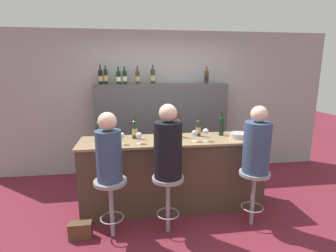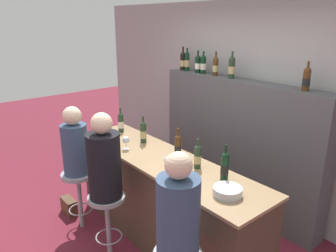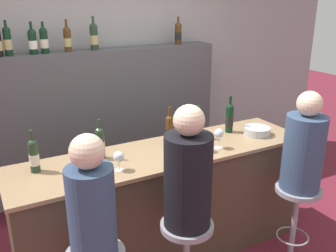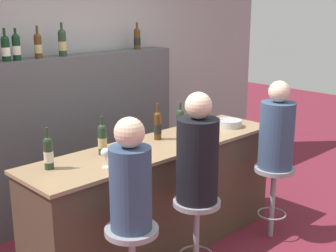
{
  "view_description": "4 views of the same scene",
  "coord_description": "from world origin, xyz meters",
  "px_view_note": "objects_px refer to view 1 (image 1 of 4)",
  "views": [
    {
      "loc": [
        -0.55,
        -3.11,
        1.94
      ],
      "look_at": [
        -0.06,
        0.33,
        1.17
      ],
      "focal_mm": 28.0,
      "sensor_mm": 36.0,
      "label": 1
    },
    {
      "loc": [
        2.44,
        -1.64,
        2.37
      ],
      "look_at": [
        0.2,
        0.21,
        1.42
      ],
      "focal_mm": 35.0,
      "sensor_mm": 36.0,
      "label": 2
    },
    {
      "loc": [
        -1.32,
        -2.18,
        2.2
      ],
      "look_at": [
        0.02,
        0.29,
        1.21
      ],
      "focal_mm": 40.0,
      "sensor_mm": 36.0,
      "label": 3
    },
    {
      "loc": [
        -2.64,
        -2.55,
        2.2
      ],
      "look_at": [
        0.11,
        0.3,
        1.14
      ],
      "focal_mm": 50.0,
      "sensor_mm": 36.0,
      "label": 4
    }
  ],
  "objects_px": {
    "wine_bottle_backbar_1": "(106,76)",
    "wine_glass_1": "(139,136)",
    "guest_seated_middle": "(168,146)",
    "guest_seated_right": "(257,144)",
    "metal_bowl": "(238,135)",
    "wine_bottle_counter_3": "(198,128)",
    "bar_stool_right": "(254,184)",
    "wine_glass_2": "(195,133)",
    "wine_bottle_backbar_4": "(138,77)",
    "guest_seated_left": "(109,151)",
    "wine_bottle_counter_1": "(135,129)",
    "wine_glass_3": "(206,132)",
    "bar_stool_middle": "(168,189)",
    "wine_bottle_backbar_0": "(101,77)",
    "wine_bottle_counter_0": "(98,130)",
    "wine_bottle_counter_4": "(221,126)",
    "wine_bottle_backbar_5": "(153,76)",
    "bar_stool_left": "(111,193)",
    "wine_glass_0": "(122,136)",
    "wine_bottle_backbar_2": "(119,77)",
    "wine_bottle_counter_2": "(178,128)",
    "wine_bottle_backbar_6": "(207,77)",
    "handbag": "(81,231)"
  },
  "relations": [
    {
      "from": "guest_seated_left",
      "to": "bar_stool_right",
      "type": "relative_size",
      "value": 1.1
    },
    {
      "from": "guest_seated_middle",
      "to": "wine_bottle_backbar_5",
      "type": "bearing_deg",
      "value": 90.35
    },
    {
      "from": "wine_bottle_counter_2",
      "to": "guest_seated_right",
      "type": "bearing_deg",
      "value": -41.06
    },
    {
      "from": "metal_bowl",
      "to": "wine_bottle_backbar_0",
      "type": "bearing_deg",
      "value": 147.21
    },
    {
      "from": "wine_bottle_backbar_1",
      "to": "bar_stool_right",
      "type": "xyz_separation_m",
      "value": [
        1.88,
        -1.81,
        -1.26
      ]
    },
    {
      "from": "wine_bottle_backbar_5",
      "to": "guest_seated_right",
      "type": "distance_m",
      "value": 2.24
    },
    {
      "from": "wine_bottle_backbar_5",
      "to": "wine_glass_2",
      "type": "relative_size",
      "value": 2.14
    },
    {
      "from": "wine_bottle_counter_2",
      "to": "guest_seated_left",
      "type": "height_order",
      "value": "guest_seated_left"
    },
    {
      "from": "bar_stool_left",
      "to": "guest_seated_left",
      "type": "height_order",
      "value": "guest_seated_left"
    },
    {
      "from": "wine_bottle_backbar_5",
      "to": "wine_glass_0",
      "type": "height_order",
      "value": "wine_bottle_backbar_5"
    },
    {
      "from": "wine_bottle_counter_0",
      "to": "wine_bottle_counter_4",
      "type": "relative_size",
      "value": 0.93
    },
    {
      "from": "wine_bottle_counter_2",
      "to": "wine_bottle_backbar_4",
      "type": "height_order",
      "value": "wine_bottle_backbar_4"
    },
    {
      "from": "wine_bottle_backbar_2",
      "to": "wine_glass_0",
      "type": "distance_m",
      "value": 1.53
    },
    {
      "from": "wine_bottle_counter_3",
      "to": "guest_seated_right",
      "type": "xyz_separation_m",
      "value": [
        0.53,
        -0.71,
        -0.06
      ]
    },
    {
      "from": "wine_glass_2",
      "to": "guest_seated_left",
      "type": "relative_size",
      "value": 0.2
    },
    {
      "from": "guest_seated_middle",
      "to": "wine_glass_3",
      "type": "bearing_deg",
      "value": 38.12
    },
    {
      "from": "handbag",
      "to": "bar_stool_right",
      "type": "bearing_deg",
      "value": -0.0
    },
    {
      "from": "wine_bottle_counter_1",
      "to": "guest_seated_middle",
      "type": "distance_m",
      "value": 0.8
    },
    {
      "from": "wine_glass_3",
      "to": "bar_stool_left",
      "type": "distance_m",
      "value": 1.42
    },
    {
      "from": "guest_seated_middle",
      "to": "guest_seated_left",
      "type": "bearing_deg",
      "value": 180.0
    },
    {
      "from": "wine_glass_3",
      "to": "metal_bowl",
      "type": "height_order",
      "value": "wine_glass_3"
    },
    {
      "from": "wine_bottle_counter_3",
      "to": "metal_bowl",
      "type": "bearing_deg",
      "value": -18.18
    },
    {
      "from": "wine_glass_2",
      "to": "wine_bottle_backbar_4",
      "type": "bearing_deg",
      "value": 116.98
    },
    {
      "from": "wine_bottle_counter_3",
      "to": "handbag",
      "type": "bearing_deg",
      "value": -155.45
    },
    {
      "from": "wine_glass_0",
      "to": "wine_bottle_counter_3",
      "type": "bearing_deg",
      "value": 14.16
    },
    {
      "from": "wine_glass_1",
      "to": "wine_glass_2",
      "type": "xyz_separation_m",
      "value": [
        0.73,
        -0.0,
        0.0
      ]
    },
    {
      "from": "wine_bottle_counter_3",
      "to": "wine_glass_0",
      "type": "height_order",
      "value": "wine_bottle_counter_3"
    },
    {
      "from": "wine_bottle_backbar_6",
      "to": "wine_bottle_backbar_2",
      "type": "bearing_deg",
      "value": 180.0
    },
    {
      "from": "guest_seated_middle",
      "to": "wine_bottle_backbar_4",
      "type": "bearing_deg",
      "value": 98.68
    },
    {
      "from": "wine_glass_3",
      "to": "bar_stool_middle",
      "type": "xyz_separation_m",
      "value": [
        -0.57,
        -0.44,
        -0.57
      ]
    },
    {
      "from": "wine_glass_3",
      "to": "handbag",
      "type": "height_order",
      "value": "wine_glass_3"
    },
    {
      "from": "wine_glass_2",
      "to": "guest_seated_left",
      "type": "xyz_separation_m",
      "value": [
        -1.08,
        -0.44,
        -0.05
      ]
    },
    {
      "from": "wine_bottle_backbar_6",
      "to": "bar_stool_left",
      "type": "relative_size",
      "value": 0.42
    },
    {
      "from": "wine_glass_2",
      "to": "guest_seated_middle",
      "type": "bearing_deg",
      "value": -133.18
    },
    {
      "from": "wine_bottle_backbar_1",
      "to": "guest_seated_middle",
      "type": "height_order",
      "value": "wine_bottle_backbar_1"
    },
    {
      "from": "wine_bottle_backbar_1",
      "to": "wine_glass_1",
      "type": "relative_size",
      "value": 2.11
    },
    {
      "from": "wine_bottle_counter_2",
      "to": "wine_bottle_backbar_4",
      "type": "bearing_deg",
      "value": 115.73
    },
    {
      "from": "wine_bottle_backbar_2",
      "to": "wine_glass_2",
      "type": "xyz_separation_m",
      "value": [
        1.02,
        -1.36,
        -0.69
      ]
    },
    {
      "from": "metal_bowl",
      "to": "bar_stool_middle",
      "type": "xyz_separation_m",
      "value": [
        -1.07,
        -0.54,
        -0.48
      ]
    },
    {
      "from": "wine_bottle_counter_3",
      "to": "wine_glass_0",
      "type": "relative_size",
      "value": 1.96
    },
    {
      "from": "bar_stool_left",
      "to": "wine_glass_2",
      "type": "bearing_deg",
      "value": 22.46
    },
    {
      "from": "wine_bottle_counter_3",
      "to": "bar_stool_right",
      "type": "relative_size",
      "value": 0.42
    },
    {
      "from": "wine_bottle_backbar_1",
      "to": "guest_seated_left",
      "type": "height_order",
      "value": "wine_bottle_backbar_1"
    },
    {
      "from": "wine_bottle_counter_2",
      "to": "wine_glass_3",
      "type": "relative_size",
      "value": 1.94
    },
    {
      "from": "wine_bottle_counter_0",
      "to": "wine_glass_1",
      "type": "xyz_separation_m",
      "value": [
        0.54,
        -0.27,
        -0.02
      ]
    },
    {
      "from": "guest_seated_right",
      "to": "metal_bowl",
      "type": "bearing_deg",
      "value": 90.54
    },
    {
      "from": "wine_bottle_backbar_0",
      "to": "bar_stool_right",
      "type": "height_order",
      "value": "wine_bottle_backbar_0"
    },
    {
      "from": "guest_seated_left",
      "to": "wine_bottle_counter_1",
      "type": "bearing_deg",
      "value": 67.26
    },
    {
      "from": "wine_bottle_counter_3",
      "to": "wine_bottle_backbar_0",
      "type": "bearing_deg",
      "value": 142.76
    },
    {
      "from": "wine_glass_0",
      "to": "guest_seated_left",
      "type": "relative_size",
      "value": 0.2
    }
  ]
}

